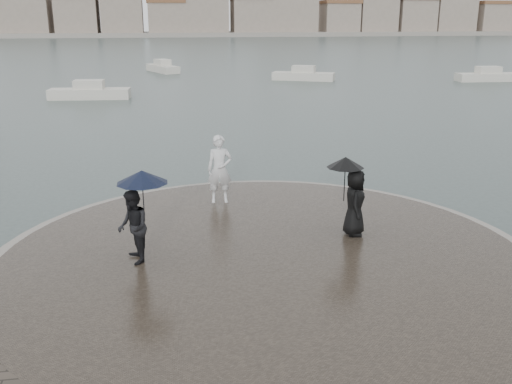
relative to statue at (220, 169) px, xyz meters
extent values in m
plane|color=#2B3835|center=(0.61, -7.50, -1.34)|extent=(400.00, 400.00, 0.00)
cylinder|color=gray|center=(0.61, -4.00, -1.18)|extent=(12.50, 12.50, 0.32)
cylinder|color=#2D261E|center=(0.61, -4.00, -1.16)|extent=(11.90, 11.90, 0.36)
imported|color=silver|center=(0.00, 0.00, 0.00)|extent=(0.74, 0.51, 1.96)
imported|color=black|center=(-2.28, -3.91, -0.16)|extent=(0.76, 0.90, 1.63)
cylinder|color=black|center=(-2.03, -3.81, 0.37)|extent=(0.02, 0.02, 0.90)
cone|color=black|center=(-2.03, -3.81, 0.92)|extent=(1.11, 1.11, 0.28)
imported|color=black|center=(2.98, -3.09, -0.16)|extent=(0.73, 0.92, 1.64)
cylinder|color=black|center=(2.73, -2.99, 0.32)|extent=(0.02, 0.02, 0.90)
cone|color=black|center=(2.73, -2.99, 0.84)|extent=(0.91, 0.91, 0.26)
cube|color=gray|center=(0.61, 155.50, -0.74)|extent=(260.00, 20.00, 1.20)
cube|color=gray|center=(-36.39, 152.50, 4.66)|extent=(12.00, 10.00, 12.00)
cube|color=gray|center=(-23.39, 152.50, 3.66)|extent=(11.00, 10.00, 10.00)
cube|color=gray|center=(-11.39, 152.50, 4.16)|extent=(11.00, 10.00, 11.00)
cube|color=gray|center=(0.61, 152.50, 3.16)|extent=(10.00, 10.00, 9.00)
cube|color=brown|center=(0.61, 152.50, 8.16)|extent=(10.60, 10.60, 1.00)
cube|color=gray|center=(11.61, 152.50, 4.66)|extent=(12.00, 10.00, 12.00)
cube|color=gray|center=(24.61, 152.50, 3.66)|extent=(11.00, 10.00, 10.00)
cube|color=gray|center=(36.61, 152.50, 5.16)|extent=(13.00, 10.00, 13.00)
cube|color=gray|center=(50.61, 152.50, 3.16)|extent=(10.00, 10.00, 9.00)
cube|color=brown|center=(50.61, 152.50, 8.16)|extent=(10.60, 10.60, 1.00)
cube|color=gray|center=(61.61, 152.50, 4.16)|extent=(11.00, 10.00, 11.00)
cube|color=gray|center=(73.61, 152.50, 3.66)|extent=(11.00, 10.00, 10.00)
cube|color=gray|center=(85.61, 152.50, 4.66)|extent=(12.00, 10.00, 12.00)
cube|color=gray|center=(98.61, 152.50, 3.16)|extent=(10.00, 10.00, 9.00)
cube|color=brown|center=(98.61, 152.50, 8.16)|extent=(10.60, 10.60, 1.00)
cube|color=beige|center=(-1.36, 45.00, -1.09)|extent=(3.47, 5.71, 0.90)
cube|color=beige|center=(-1.36, 45.00, -0.49)|extent=(1.84, 2.30, 0.90)
cube|color=beige|center=(27.03, 31.56, -1.09)|extent=(5.57, 1.86, 0.90)
cube|color=beige|center=(27.03, 31.56, -0.49)|extent=(2.05, 1.29, 0.90)
cube|color=beige|center=(-6.52, 25.61, -1.09)|extent=(5.61, 2.03, 0.90)
cube|color=beige|center=(-6.52, 25.61, -0.49)|extent=(2.09, 1.35, 0.90)
cube|color=beige|center=(11.08, 34.92, -1.09)|extent=(5.68, 3.70, 0.90)
cube|color=beige|center=(11.08, 34.92, -0.49)|extent=(2.32, 1.91, 0.90)
camera|label=1|loc=(-1.51, -15.69, 4.18)|focal=40.00mm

